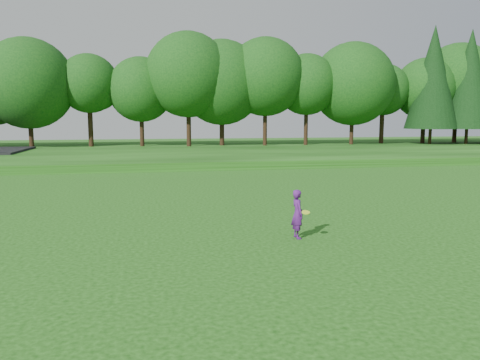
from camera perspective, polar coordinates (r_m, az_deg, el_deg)
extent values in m
plane|color=#133E0C|center=(13.62, -7.43, -8.06)|extent=(140.00, 140.00, 0.00)
cube|color=#133E0C|center=(47.22, -10.16, 3.39)|extent=(130.00, 30.00, 0.60)
cube|color=gray|center=(33.30, -9.70, 1.21)|extent=(130.00, 1.60, 0.04)
imported|color=#52186E|center=(14.38, 7.03, -4.14)|extent=(0.39, 0.57, 1.50)
cylinder|color=#C4E924|center=(14.00, 8.03, -3.92)|extent=(0.25, 0.25, 0.09)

